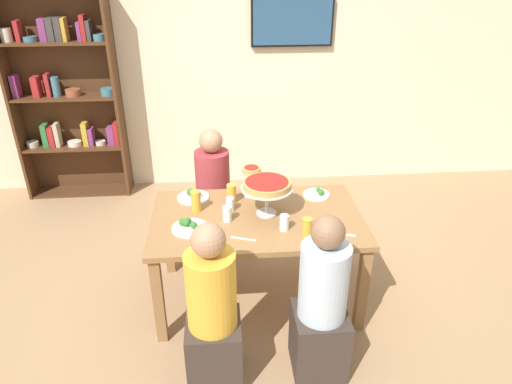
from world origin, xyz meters
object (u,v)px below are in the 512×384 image
object	(u,v)px
diner_near_left	(213,318)
water_glass_clear_near	(230,204)
deep_dish_pizza_stand	(267,186)
beer_glass_amber_short	(196,201)
water_glass_clear_spare	(227,214)
cutlery_knife_near	(342,234)
television	(292,22)
beer_glass_amber_spare	(232,193)
dining_table	(257,227)
personal_pizza_stand	(252,175)
cutlery_fork_near	(284,194)
cutlery_knife_far	(213,247)
beer_glass_amber_tall	(307,227)
salad_plate_spare	(189,226)
salad_plate_far_diner	(317,194)
water_glass_clear_far	(284,223)
cutlery_fork_far	(243,239)
salad_plate_near_diner	(193,196)
diner_near_right	(322,308)
bookshelf	(66,94)
diner_far_left	(214,200)

from	to	relation	value
diner_near_left	water_glass_clear_near	distance (m)	0.93
deep_dish_pizza_stand	beer_glass_amber_short	xyz separation A→B (m)	(-0.52, 0.09, -0.14)
water_glass_clear_spare	cutlery_knife_near	size ratio (longest dim) A/B	0.64
beer_glass_amber_short	television	bearing A→B (deg)	63.42
water_glass_clear_spare	beer_glass_amber_spare	bearing A→B (deg)	81.42
dining_table	diner_near_left	xyz separation A→B (m)	(-0.34, -0.76, -0.16)
television	personal_pizza_stand	bearing A→B (deg)	-107.73
cutlery_fork_near	cutlery_knife_far	distance (m)	0.90
beer_glass_amber_tall	cutlery_knife_near	size ratio (longest dim) A/B	0.76
deep_dish_pizza_stand	salad_plate_spare	bearing A→B (deg)	-164.27
television	cutlery_fork_near	bearing A→B (deg)	-99.56
salad_plate_far_diner	water_glass_clear_near	size ratio (longest dim) A/B	2.01
television	dining_table	bearing A→B (deg)	-104.55
television	cutlery_fork_near	size ratio (longest dim) A/B	4.76
dining_table	personal_pizza_stand	bearing A→B (deg)	92.23
water_glass_clear_far	cutlery_fork_far	size ratio (longest dim) A/B	0.63
salad_plate_near_diner	cutlery_fork_far	size ratio (longest dim) A/B	1.39
salad_plate_near_diner	salad_plate_spare	world-z (taller)	salad_plate_near_diner
cutlery_fork_far	diner_near_right	bearing A→B (deg)	-25.24
personal_pizza_stand	water_glass_clear_far	bearing A→B (deg)	-71.34
cutlery_fork_near	television	bearing A→B (deg)	-103.35
salad_plate_spare	cutlery_fork_far	size ratio (longest dim) A/B	1.42
deep_dish_pizza_stand	water_glass_clear_far	world-z (taller)	deep_dish_pizza_stand
salad_plate_far_diner	beer_glass_amber_short	world-z (taller)	beer_glass_amber_short
salad_plate_near_diner	deep_dish_pizza_stand	bearing A→B (deg)	-28.14
deep_dish_pizza_stand	water_glass_clear_spare	xyz separation A→B (m)	(-0.29, -0.07, -0.17)
cutlery_fork_near	beer_glass_amber_tall	bearing A→B (deg)	92.31
diner_near_right	salad_plate_near_diner	distance (m)	1.36
bookshelf	deep_dish_pizza_stand	xyz separation A→B (m)	(1.91, -1.98, -0.17)
diner_far_left	personal_pizza_stand	size ratio (longest dim) A/B	4.87
diner_near_left	personal_pizza_stand	world-z (taller)	diner_near_left
diner_near_right	personal_pizza_stand	xyz separation A→B (m)	(-0.35, 1.09, 0.41)
cutlery_fork_far	water_glass_clear_near	bearing A→B (deg)	119.39
cutlery_fork_near	cutlery_knife_near	world-z (taller)	same
salad_plate_spare	beer_glass_amber_tall	xyz separation A→B (m)	(0.80, -0.16, 0.05)
personal_pizza_stand	bookshelf	bearing A→B (deg)	137.61
personal_pizza_stand	water_glass_clear_spare	world-z (taller)	personal_pizza_stand
diner_near_left	diner_near_right	distance (m)	0.68
dining_table	diner_far_left	size ratio (longest dim) A/B	1.34
bookshelf	cutlery_knife_far	xyz separation A→B (m)	(1.51, -2.38, -0.39)
cutlery_knife_near	cutlery_fork_far	world-z (taller)	same
dining_table	bookshelf	xyz separation A→B (m)	(-1.84, 2.02, 0.48)
salad_plate_spare	personal_pizza_stand	bearing A→B (deg)	45.18
dining_table	cutlery_fork_near	size ratio (longest dim) A/B	8.54
water_glass_clear_near	water_glass_clear_far	bearing A→B (deg)	-39.62
television	water_glass_clear_near	bearing A→B (deg)	-110.29
dining_table	diner_near_left	bearing A→B (deg)	-113.93
beer_glass_amber_spare	salad_plate_near_diner	bearing A→B (deg)	163.85
salad_plate_near_diner	beer_glass_amber_spare	world-z (taller)	beer_glass_amber_spare
personal_pizza_stand	salad_plate_spare	xyz separation A→B (m)	(-0.47, -0.48, -0.15)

